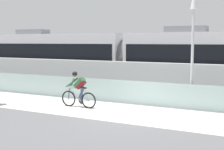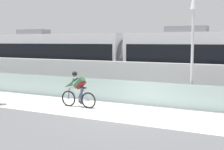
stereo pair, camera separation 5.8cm
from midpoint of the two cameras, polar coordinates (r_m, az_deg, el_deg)
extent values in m
plane|color=slate|center=(12.78, 2.90, -7.03)|extent=(200.00, 200.00, 0.00)
cube|color=silver|center=(12.78, 2.90, -7.01)|extent=(32.00, 3.20, 0.01)
cube|color=#ADC6C1|center=(14.35, 5.86, -3.37)|extent=(32.00, 0.05, 1.09)
cube|color=silver|center=(15.98, 8.15, -1.04)|extent=(32.00, 0.36, 1.85)
cube|color=#595654|center=(18.46, 10.52, -2.99)|extent=(32.00, 0.08, 0.01)
cube|color=#595654|center=(19.83, 11.66, -2.38)|extent=(32.00, 0.08, 0.01)
cube|color=silver|center=(22.88, -10.61, 3.56)|extent=(11.00, 2.50, 3.10)
cube|color=black|center=(22.87, -10.62, 4.43)|extent=(10.56, 2.54, 1.04)
cube|color=orange|center=(22.98, -10.54, 0.14)|extent=(10.78, 2.53, 0.28)
cube|color=slate|center=(24.11, -14.49, 7.71)|extent=(2.40, 1.10, 0.36)
cube|color=#232326|center=(25.26, -16.93, 0.13)|extent=(1.40, 1.88, 0.20)
cylinder|color=black|center=(24.76, -18.06, -0.16)|extent=(0.60, 0.10, 0.60)
cylinder|color=black|center=(25.79, -15.83, 0.15)|extent=(0.60, 0.10, 0.60)
cube|color=#232326|center=(21.09, -2.85, -0.77)|extent=(1.40, 1.88, 0.20)
cylinder|color=black|center=(20.48, -3.83, -1.15)|extent=(0.60, 0.10, 0.60)
cylinder|color=black|center=(21.72, -1.93, -0.72)|extent=(0.60, 0.10, 0.60)
cube|color=black|center=(26.52, -20.08, 3.64)|extent=(0.16, 2.54, 2.94)
cube|color=silver|center=(18.43, 19.35, 2.68)|extent=(11.00, 2.50, 3.10)
cube|color=black|center=(18.41, 19.39, 3.77)|extent=(10.56, 2.54, 1.04)
cube|color=orange|center=(18.55, 19.20, -1.54)|extent=(10.78, 2.53, 0.28)
cube|color=slate|center=(18.76, 13.47, 8.21)|extent=(2.40, 1.10, 0.36)
cube|color=#232326|center=(19.32, 8.77, -1.48)|extent=(1.40, 1.88, 0.20)
cylinder|color=black|center=(18.65, 8.10, -1.93)|extent=(0.60, 0.10, 0.60)
cylinder|color=black|center=(20.01, 9.39, -1.40)|extent=(0.60, 0.10, 0.60)
cylinder|color=#59595B|center=(19.96, 2.73, 3.28)|extent=(0.60, 2.30, 2.30)
torus|color=black|center=(14.10, -8.14, -4.33)|extent=(0.72, 0.06, 0.72)
cylinder|color=#99999E|center=(14.10, -8.14, -4.33)|extent=(0.07, 0.10, 0.07)
torus|color=black|center=(13.55, -4.46, -4.72)|extent=(0.72, 0.06, 0.72)
cylinder|color=#99999E|center=(13.55, -4.46, -4.72)|extent=(0.07, 0.10, 0.07)
cylinder|color=#99999E|center=(13.88, -7.00, -3.58)|extent=(0.60, 0.04, 0.58)
cylinder|color=#99999E|center=(13.68, -5.68, -3.65)|extent=(0.22, 0.04, 0.59)
cylinder|color=#99999E|center=(13.79, -6.70, -2.42)|extent=(0.76, 0.04, 0.07)
cylinder|color=#99999E|center=(13.66, -5.23, -4.77)|extent=(0.43, 0.03, 0.09)
cylinder|color=#99999E|center=(13.56, -4.92, -3.60)|extent=(0.27, 0.02, 0.53)
cylinder|color=black|center=(14.05, -8.07, -3.36)|extent=(0.08, 0.03, 0.49)
cube|color=black|center=(13.58, -5.37, -2.39)|extent=(0.24, 0.10, 0.05)
cylinder|color=black|center=(13.98, -8.01, -1.97)|extent=(0.03, 0.58, 0.03)
cylinder|color=#262628|center=(13.78, -5.98, -4.81)|extent=(0.18, 0.02, 0.18)
cube|color=#33663F|center=(13.67, -6.16, -1.44)|extent=(0.50, 0.28, 0.51)
cube|color=maroon|center=(13.63, -5.83, -1.84)|extent=(0.38, 0.30, 0.38)
sphere|color=#997051|center=(13.75, -7.02, 0.05)|extent=(0.20, 0.20, 0.20)
sphere|color=black|center=(13.75, -7.02, 0.20)|extent=(0.23, 0.23, 0.23)
cylinder|color=#33663F|center=(13.86, -7.41, -1.30)|extent=(0.44, 0.41, 0.41)
cylinder|color=#33663F|center=(13.86, -7.41, -1.30)|extent=(0.44, 0.41, 0.41)
cylinder|color=#384766|center=(13.69, -5.75, -3.83)|extent=(0.29, 0.33, 0.80)
cylinder|color=#384766|center=(13.67, -5.75, -3.25)|extent=(0.29, 0.33, 0.54)
cylinder|color=gray|center=(14.14, 14.27, -5.50)|extent=(0.24, 0.24, 0.20)
cylinder|color=silver|center=(13.88, 14.50, 3.02)|extent=(0.12, 0.12, 4.20)
camera|label=1|loc=(0.03, -90.11, -0.01)|focal=49.44mm
camera|label=2|loc=(0.03, 89.89, 0.01)|focal=49.44mm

